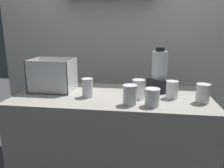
{
  "coord_description": "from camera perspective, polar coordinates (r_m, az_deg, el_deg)",
  "views": [
    {
      "loc": [
        0.21,
        -1.52,
        1.37
      ],
      "look_at": [
        0.0,
        0.0,
        0.98
      ],
      "focal_mm": 35.15,
      "sensor_mm": 36.0,
      "label": 1
    }
  ],
  "objects": [
    {
      "name": "juice_cup_pomegranate_right",
      "position": [
        1.39,
        10.4,
        -3.7
      ],
      "size": [
        0.09,
        0.09,
        0.11
      ],
      "color": "white",
      "rests_on": "counter"
    },
    {
      "name": "juice_cup_orange_middle",
      "position": [
        1.52,
        6.88,
        -1.59
      ],
      "size": [
        0.09,
        0.09,
        0.13
      ],
      "color": "white",
      "rests_on": "counter"
    },
    {
      "name": "back_wall_unit",
      "position": [
        2.3,
        2.52,
        11.74
      ],
      "size": [
        2.6,
        0.24,
        2.5
      ],
      "color": "silver",
      "rests_on": "ground_plane"
    },
    {
      "name": "carrot_display_bin",
      "position": [
        1.76,
        -14.99,
        0.92
      ],
      "size": [
        0.32,
        0.24,
        0.24
      ],
      "color": "white",
      "rests_on": "counter"
    },
    {
      "name": "juice_cup_carrot_rightmost",
      "position": [
        1.54,
        22.52,
        -2.51
      ],
      "size": [
        0.09,
        0.09,
        0.12
      ],
      "color": "white",
      "rests_on": "counter"
    },
    {
      "name": "blender_pitcher",
      "position": [
        1.7,
        12.1,
        2.23
      ],
      "size": [
        0.18,
        0.18,
        0.33
      ],
      "color": "black",
      "rests_on": "counter"
    },
    {
      "name": "juice_cup_mango_far_left",
      "position": [
        1.55,
        -6.4,
        -1.17
      ],
      "size": [
        0.08,
        0.08,
        0.13
      ],
      "color": "white",
      "rests_on": "counter"
    },
    {
      "name": "counter",
      "position": [
        1.79,
        0.0,
        -16.68
      ],
      "size": [
        1.4,
        0.64,
        0.9
      ],
      "primitive_type": "cube",
      "color": "#9E998E",
      "rests_on": "ground_plane"
    },
    {
      "name": "juice_cup_beet_far_right",
      "position": [
        1.57,
        15.33,
        -1.64
      ],
      "size": [
        0.09,
        0.09,
        0.12
      ],
      "color": "white",
      "rests_on": "counter"
    },
    {
      "name": "juice_cup_pomegranate_left",
      "position": [
        1.39,
        4.66,
        -3.21
      ],
      "size": [
        0.09,
        0.09,
        0.13
      ],
      "color": "white",
      "rests_on": "counter"
    }
  ]
}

